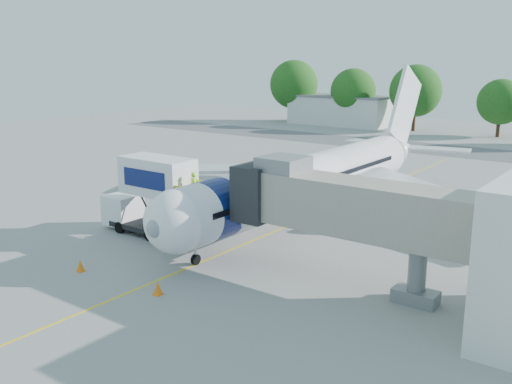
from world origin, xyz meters
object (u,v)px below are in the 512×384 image
Objects in this scene: jet_bridge at (338,205)px; ground_tug at (109,295)px; catering_hiloader at (152,196)px; aircraft at (315,178)px.

jet_bridge is 12.51m from ground_tug.
ground_tug is (-7.31, -9.46, -3.68)m from jet_bridge.
aircraft is at bearing 60.61° from catering_hiloader.
jet_bridge is (7.99, -11.12, 1.39)m from aircraft.
aircraft reaches higher than ground_tug.
catering_hiloader is 11.92m from ground_tug.
ground_tug is at bearing -53.70° from catering_hiloader.
catering_hiloader is (-14.26, -0.00, -1.58)m from jet_bridge.
jet_bridge is 4.04× the size of ground_tug.
jet_bridge is 14.34m from catering_hiloader.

